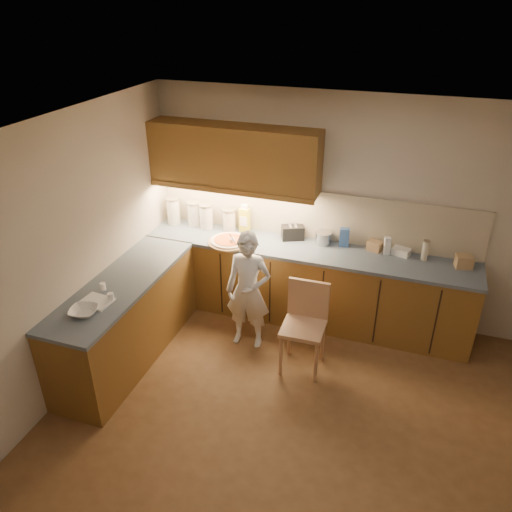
% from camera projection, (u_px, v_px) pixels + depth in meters
% --- Properties ---
extents(room, '(4.54, 4.50, 2.62)m').
position_uv_depth(room, '(305.00, 265.00, 3.73)').
color(room, brown).
rests_on(room, ground).
extents(l_counter, '(3.77, 2.62, 0.92)m').
position_uv_depth(l_counter, '(247.00, 295.00, 5.61)').
color(l_counter, brown).
rests_on(l_counter, ground).
extents(backsplash, '(3.75, 0.02, 0.58)m').
position_uv_depth(backsplash, '(313.00, 215.00, 5.71)').
color(backsplash, '#C2B496').
rests_on(backsplash, l_counter).
extents(upper_cabinets, '(1.95, 0.36, 0.73)m').
position_uv_depth(upper_cabinets, '(234.00, 157.00, 5.53)').
color(upper_cabinets, brown).
rests_on(upper_cabinets, ground).
extents(pizza_on_board, '(0.48, 0.48, 0.19)m').
position_uv_depth(pizza_on_board, '(229.00, 241.00, 5.72)').
color(pizza_on_board, '#A68153').
rests_on(pizza_on_board, l_counter).
extents(child, '(0.51, 0.35, 1.34)m').
position_uv_depth(child, '(248.00, 291.00, 5.29)').
color(child, white).
rests_on(child, ground).
extents(wooden_chair, '(0.43, 0.43, 0.94)m').
position_uv_depth(wooden_chair, '(305.00, 320.00, 5.04)').
color(wooden_chair, tan).
rests_on(wooden_chair, ground).
extents(mixing_bowl, '(0.30, 0.30, 0.06)m').
position_uv_depth(mixing_bowl, '(84.00, 311.00, 4.46)').
color(mixing_bowl, white).
rests_on(mixing_bowl, l_counter).
extents(canister_a, '(0.17, 0.17, 0.34)m').
position_uv_depth(canister_a, '(173.00, 211.00, 6.13)').
color(canister_a, silver).
rests_on(canister_a, l_counter).
extents(canister_b, '(0.17, 0.17, 0.31)m').
position_uv_depth(canister_b, '(194.00, 213.00, 6.09)').
color(canister_b, silver).
rests_on(canister_b, l_counter).
extents(canister_c, '(0.17, 0.17, 0.31)m').
position_uv_depth(canister_c, '(206.00, 216.00, 6.01)').
color(canister_c, silver).
rests_on(canister_c, l_counter).
extents(canister_d, '(0.16, 0.16, 0.27)m').
position_uv_depth(canister_d, '(229.00, 219.00, 5.98)').
color(canister_d, beige).
rests_on(canister_d, l_counter).
extents(oil_jug, '(0.12, 0.09, 0.35)m').
position_uv_depth(oil_jug, '(245.00, 219.00, 5.93)').
color(oil_jug, gold).
rests_on(oil_jug, l_counter).
extents(toaster, '(0.29, 0.24, 0.17)m').
position_uv_depth(toaster, '(293.00, 232.00, 5.78)').
color(toaster, black).
rests_on(toaster, l_counter).
extents(steel_pot, '(0.19, 0.19, 0.14)m').
position_uv_depth(steel_pot, '(323.00, 238.00, 5.68)').
color(steel_pot, '#A6A7AB').
rests_on(steel_pot, l_counter).
extents(blue_box, '(0.12, 0.09, 0.22)m').
position_uv_depth(blue_box, '(344.00, 237.00, 5.61)').
color(blue_box, '#355BA0').
rests_on(blue_box, l_counter).
extents(card_box_a, '(0.19, 0.16, 0.11)m').
position_uv_depth(card_box_a, '(375.00, 246.00, 5.54)').
color(card_box_a, '#A17F57').
rests_on(card_box_a, l_counter).
extents(white_bottle, '(0.08, 0.08, 0.20)m').
position_uv_depth(white_bottle, '(387.00, 246.00, 5.45)').
color(white_bottle, white).
rests_on(white_bottle, l_counter).
extents(flat_pack, '(0.22, 0.18, 0.08)m').
position_uv_depth(flat_pack, '(401.00, 252.00, 5.46)').
color(flat_pack, silver).
rests_on(flat_pack, l_counter).
extents(tall_jar, '(0.07, 0.07, 0.23)m').
position_uv_depth(tall_jar, '(425.00, 250.00, 5.32)').
color(tall_jar, silver).
rests_on(tall_jar, l_counter).
extents(card_box_b, '(0.20, 0.17, 0.13)m').
position_uv_depth(card_box_b, '(464.00, 262.00, 5.20)').
color(card_box_b, tan).
rests_on(card_box_b, l_counter).
extents(dough_cloth, '(0.30, 0.25, 0.02)m').
position_uv_depth(dough_cloth, '(96.00, 302.00, 4.64)').
color(dough_cloth, white).
rests_on(dough_cloth, l_counter).
extents(spice_jar_a, '(0.06, 0.06, 0.07)m').
position_uv_depth(spice_jar_a, '(103.00, 286.00, 4.82)').
color(spice_jar_a, white).
rests_on(spice_jar_a, l_counter).
extents(spice_jar_b, '(0.07, 0.07, 0.08)m').
position_uv_depth(spice_jar_b, '(111.00, 297.00, 4.65)').
color(spice_jar_b, white).
rests_on(spice_jar_b, l_counter).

